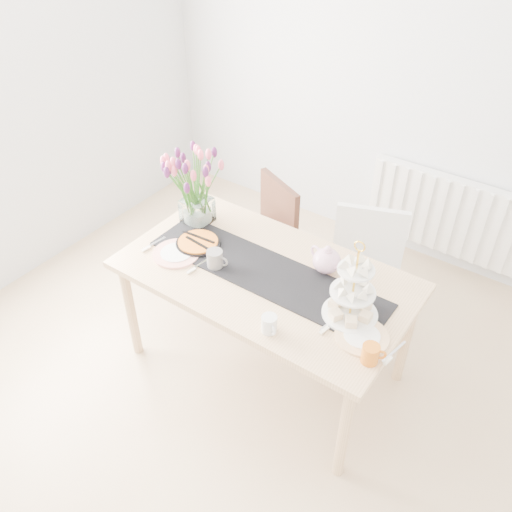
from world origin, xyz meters
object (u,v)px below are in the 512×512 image
Objects in this scene: mug_grey at (215,259)px; plate_right at (362,336)px; dining_table at (265,283)px; mug_white at (269,324)px; radiator at (449,215)px; cream_jug at (346,298)px; chair_white at (365,268)px; tulip_vase at (194,175)px; plate_left at (176,253)px; mug_orange at (370,354)px; chair_brown at (265,231)px; tart_tin at (198,243)px; teapot at (327,261)px; cake_stand at (352,298)px.

plate_right is (0.90, -0.01, -0.05)m from mug_grey.
mug_white is at bearing -53.34° from dining_table.
cream_jug is (-0.05, -1.57, 0.34)m from radiator.
plate_right is (0.17, -0.16, -0.04)m from cream_jug.
chair_white is at bearing 113.27° from plate_right.
chair_white reaches higher than radiator.
plate_left is (0.11, -0.32, -0.32)m from tulip_vase.
mug_orange is at bearing -3.77° from plate_left.
mug_white is at bearing -30.39° from chair_brown.
cream_jug is 0.94m from tart_tin.
teapot is at bearing 24.88° from plate_left.
cream_jug is 0.34× the size of tart_tin.
mug_orange is 0.36× the size of plate_left.
chair_brown is 9.28× the size of mug_white.
plate_left is (-0.77, 0.19, -0.04)m from mug_white.
dining_table is at bearing 2.73° from tart_tin.
chair_brown is 0.86m from teapot.
radiator is 1.61m from cream_jug.
teapot is 2.30× the size of mug_grey.
chair_white is 9.13× the size of mug_orange.
radiator is at bearing 71.85° from dining_table.
mug_white is 0.45m from plate_right.
tart_tin is at bearing 179.52° from cake_stand.
cake_stand is 0.11m from cream_jug.
chair_white is at bearing 120.03° from mug_white.
mug_orange is at bearing -12.03° from chair_brown.
cream_jug is (-0.05, 0.06, -0.07)m from cake_stand.
tulip_vase is (-0.62, 0.16, 0.40)m from dining_table.
mug_white is at bearing -13.80° from plate_left.
mug_grey is at bearing -114.49° from radiator.
mug_orange is at bearing -83.33° from radiator.
radiator is at bearing 51.45° from tulip_vase.
mug_grey is 0.56m from mug_white.
mug_orange is at bearing -85.10° from chair_white.
mug_grey is (-0.79, -0.09, -0.06)m from cake_stand.
chair_brown is 0.97× the size of chair_white.
tart_tin reaches higher than dining_table.
cream_jug is 0.97× the size of mug_white.
cake_stand is (0.00, -1.63, 0.42)m from radiator.
plate_right is at bearing -10.72° from mug_grey.
mug_white is (-0.27, -0.32, -0.07)m from cake_stand.
mug_white is at bearing -97.76° from radiator.
mug_orange is (1.20, -0.22, 0.03)m from tart_tin.
tulip_vase is 1.33m from plate_right.
plate_right is at bearing -11.29° from dining_table.
dining_table is 0.76m from chair_brown.
radiator and dining_table have the same top height.
chair_brown reaches higher than dining_table.
radiator is 1.69m from dining_table.
mug_white is (-0.00, -0.54, -0.03)m from teapot.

